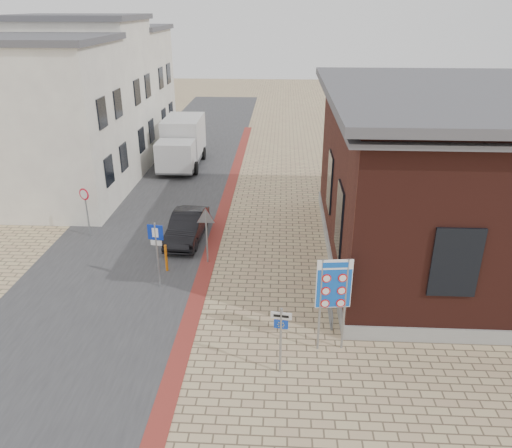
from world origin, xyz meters
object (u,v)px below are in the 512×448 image
(parking_sign, at_px, (156,244))
(bollard, at_px, (166,258))
(border_sign, at_px, (334,286))
(box_truck, at_px, (182,143))
(essen_sign, at_px, (281,331))
(sedan, at_px, (187,227))

(parking_sign, relative_size, bollard, 2.30)
(bollard, bearing_deg, border_sign, -36.87)
(box_truck, height_order, bollard, box_truck)
(border_sign, relative_size, essen_sign, 1.43)
(border_sign, relative_size, parking_sign, 1.18)
(box_truck, relative_size, border_sign, 1.87)
(essen_sign, height_order, bollard, essen_sign)
(sedan, xyz_separation_m, bollard, (-0.30, -2.88, -0.06))
(border_sign, bearing_deg, parking_sign, 144.92)
(box_truck, xyz_separation_m, border_sign, (7.98, -18.37, 0.66))
(box_truck, height_order, parking_sign, box_truck)
(sedan, height_order, border_sign, border_sign)
(sedan, height_order, parking_sign, parking_sign)
(sedan, distance_m, parking_sign, 4.25)
(box_truck, distance_m, parking_sign, 15.20)
(sedan, distance_m, essen_sign, 9.55)
(border_sign, bearing_deg, sedan, 121.39)
(essen_sign, xyz_separation_m, bollard, (-4.50, 5.66, -0.83))
(sedan, bearing_deg, box_truck, 104.21)
(essen_sign, bearing_deg, box_truck, 116.29)
(box_truck, bearing_deg, parking_sign, -82.92)
(box_truck, xyz_separation_m, parking_sign, (1.98, -15.07, 0.23))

